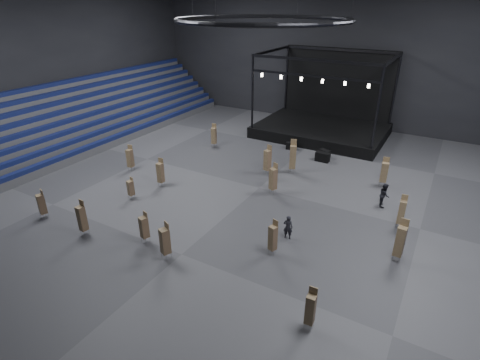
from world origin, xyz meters
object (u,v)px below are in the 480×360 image
Objects in this scene: flight_case_left at (291,146)px; chair_stack_13 at (293,156)px; chair_stack_10 at (384,172)px; chair_stack_11 at (402,212)px; chair_stack_8 at (42,204)px; chair_stack_6 at (160,172)px; chair_stack_1 at (214,135)px; chair_stack_5 at (130,158)px; flight_case_mid at (323,157)px; chair_stack_7 at (82,218)px; chair_stack_0 at (268,160)px; chair_stack_3 at (311,309)px; chair_stack_9 at (165,240)px; chair_stack_15 at (400,240)px; chair_stack_12 at (273,178)px; stage at (324,122)px; chair_stack_2 at (131,188)px; man_center at (288,227)px; chair_stack_4 at (273,237)px; chair_stack_14 at (144,227)px; crew_member at (384,195)px; flight_case_right at (325,153)px.

chair_stack_13 is at bearing -66.52° from flight_case_left.
chair_stack_11 is at bearing -78.86° from chair_stack_10.
chair_stack_6 is at bearing 83.05° from chair_stack_8.
chair_stack_5 is at bearing -126.23° from chair_stack_1.
flight_case_mid is 22.39m from chair_stack_7.
chair_stack_0 is 1.16× the size of chair_stack_3.
chair_stack_9 is 0.88× the size of chair_stack_15.
chair_stack_1 is 1.14× the size of chair_stack_8.
chair_stack_7 is 21.47m from chair_stack_11.
chair_stack_11 reaches higher than chair_stack_3.
chair_stack_0 is 14.03m from chair_stack_9.
chair_stack_8 is 17.23m from chair_stack_12.
chair_stack_8 is 10.76m from chair_stack_9.
stage is 24.29m from chair_stack_2.
chair_stack_10 reaches higher than chair_stack_8.
chair_stack_9 is (11.29, -8.48, 0.03)m from chair_stack_5.
flight_case_left is at bearing 158.84° from flight_case_mid.
chair_stack_10 is 1.52× the size of man_center.
chair_stack_1 reaches higher than man_center.
chair_stack_10 is (16.19, 9.29, 0.07)m from chair_stack_6.
chair_stack_7 is at bearing -71.36° from chair_stack_5.
stage is at bearing 108.49° from flight_case_mid.
chair_stack_2 is 11.29m from chair_stack_12.
chair_stack_11 reaches higher than flight_case_left.
flight_case_left is 8.26m from chair_stack_1.
chair_stack_11 is at bearing 101.73° from chair_stack_15.
flight_case_left is 7.00m from chair_stack_0.
chair_stack_5 is at bearing -21.45° from man_center.
chair_stack_9 is 13.97m from chair_stack_15.
chair_stack_4 is 9.49m from chair_stack_11.
chair_stack_14 is at bearing -106.45° from flight_case_mid.
chair_stack_15 is at bearing 37.07° from chair_stack_8.
chair_stack_13 is 1.69× the size of crew_member.
chair_stack_4 is (5.49, -10.40, -0.20)m from chair_stack_0.
stage is 5.42× the size of chair_stack_10.
chair_stack_15 is at bearing 21.60° from chair_stack_2.
chair_stack_0 is at bearing -121.85° from flight_case_mid.
chair_stack_8 is (-10.08, -21.68, 0.80)m from flight_case_left.
man_center is (5.54, 5.67, -0.46)m from chair_stack_9.
chair_stack_2 is 0.71× the size of chair_stack_10.
chair_stack_6 is 1.00× the size of chair_stack_9.
chair_stack_7 is (0.34, -8.17, 0.03)m from chair_stack_6.
man_center is at bearing -165.78° from chair_stack_15.
chair_stack_10 is (20.70, 8.24, 0.08)m from chair_stack_5.
chair_stack_4 is (2.33, -16.95, 0.84)m from flight_case_right.
chair_stack_10 reaches higher than chair_stack_2.
chair_stack_13 is (1.16, -12.00, 0.14)m from stage.
flight_case_mid is (2.69, -8.06, -1.00)m from stage.
flight_case_left is 10.40m from chair_stack_12.
chair_stack_2 is 0.77× the size of chair_stack_4.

